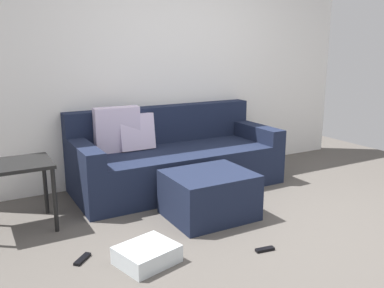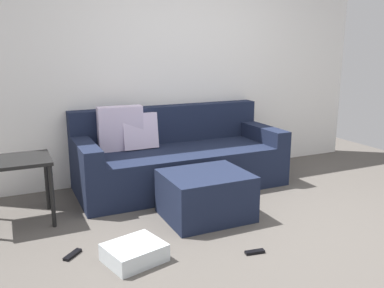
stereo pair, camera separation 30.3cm
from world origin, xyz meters
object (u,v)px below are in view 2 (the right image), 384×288
at_px(storage_bin, 134,252).
at_px(remote_under_side_table, 73,255).
at_px(remote_by_storage_bin, 154,252).
at_px(side_table, 15,169).
at_px(couch_sectional, 177,158).
at_px(remote_near_ottoman, 255,252).
at_px(ottoman, 206,195).

relative_size(storage_bin, remote_under_side_table, 2.32).
distance_m(remote_by_storage_bin, remote_under_side_table, 0.61).
distance_m(side_table, remote_under_side_table, 1.01).
bearing_deg(side_table, couch_sectional, 11.83).
distance_m(couch_sectional, remote_near_ottoman, 1.73).
relative_size(ottoman, remote_near_ottoman, 4.96).
bearing_deg(remote_near_ottoman, ottoman, 100.70).
bearing_deg(remote_near_ottoman, storage_bin, 170.55).
relative_size(storage_bin, remote_by_storage_bin, 2.15).
bearing_deg(remote_by_storage_bin, side_table, 103.42).
bearing_deg(side_table, storage_bin, -55.94).
bearing_deg(storage_bin, couch_sectional, 56.81).
height_order(storage_bin, remote_under_side_table, storage_bin).
bearing_deg(couch_sectional, ottoman, -96.40).
bearing_deg(remote_under_side_table, ottoman, -33.49).
relative_size(ottoman, remote_under_side_table, 4.36).
xyz_separation_m(ottoman, remote_near_ottoman, (0.03, -0.77, -0.20)).
height_order(ottoman, side_table, side_table).
xyz_separation_m(couch_sectional, remote_by_storage_bin, (-0.76, -1.38, -0.30)).
xyz_separation_m(side_table, remote_by_storage_bin, (0.90, -1.04, -0.49)).
xyz_separation_m(couch_sectional, ottoman, (-0.10, -0.93, -0.11)).
bearing_deg(remote_under_side_table, side_table, 67.35).
bearing_deg(couch_sectional, remote_by_storage_bin, -118.90).
relative_size(remote_near_ottoman, remote_under_side_table, 0.88).
relative_size(side_table, remote_near_ottoman, 3.94).
bearing_deg(side_table, ottoman, -20.46).
bearing_deg(side_table, remote_near_ottoman, -40.44).
bearing_deg(remote_by_storage_bin, ottoman, 7.15).
distance_m(ottoman, storage_bin, 0.98).
bearing_deg(storage_bin, ottoman, 30.96).
bearing_deg(remote_under_side_table, storage_bin, -77.26).
height_order(storage_bin, remote_near_ottoman, storage_bin).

